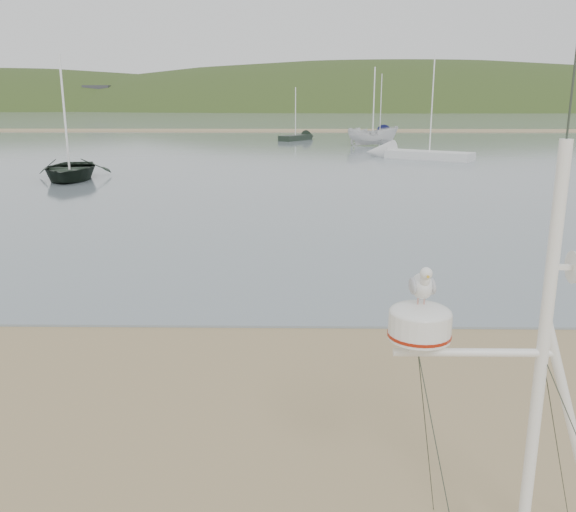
{
  "coord_description": "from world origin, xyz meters",
  "views": [
    {
      "loc": [
        2.15,
        -5.88,
        3.85
      ],
      "look_at": [
        2.04,
        1.0,
        2.07
      ],
      "focal_mm": 38.0,
      "sensor_mm": 36.0,
      "label": 1
    }
  ],
  "objects_px": {
    "boat_dark": "(66,128)",
    "sailboat_white_near": "(401,154)",
    "sailboat_dark_mid": "(302,137)",
    "mast_rig": "(524,479)",
    "sailboat_blue_far": "(383,133)",
    "boat_white": "(373,120)"
  },
  "relations": [
    {
      "from": "boat_white",
      "to": "boat_dark",
      "type": "bearing_deg",
      "value": 144.16
    },
    {
      "from": "boat_dark",
      "to": "sailboat_white_near",
      "type": "bearing_deg",
      "value": 23.18
    },
    {
      "from": "boat_white",
      "to": "sailboat_blue_far",
      "type": "distance_m",
      "value": 16.06
    },
    {
      "from": "mast_rig",
      "to": "sailboat_blue_far",
      "type": "relative_size",
      "value": 0.61
    },
    {
      "from": "boat_dark",
      "to": "boat_white",
      "type": "distance_m",
      "value": 28.08
    },
    {
      "from": "boat_dark",
      "to": "sailboat_white_near",
      "type": "distance_m",
      "value": 21.6
    },
    {
      "from": "sailboat_blue_far",
      "to": "sailboat_white_near",
      "type": "bearing_deg",
      "value": -95.06
    },
    {
      "from": "boat_white",
      "to": "mast_rig",
      "type": "bearing_deg",
      "value": 176.63
    },
    {
      "from": "boat_dark",
      "to": "boat_white",
      "type": "relative_size",
      "value": 1.18
    },
    {
      "from": "boat_white",
      "to": "sailboat_blue_far",
      "type": "xyz_separation_m",
      "value": [
        2.98,
        15.67,
        -1.83
      ]
    },
    {
      "from": "boat_dark",
      "to": "sailboat_dark_mid",
      "type": "xyz_separation_m",
      "value": [
        11.47,
        29.92,
        -2.2
      ]
    },
    {
      "from": "sailboat_dark_mid",
      "to": "boat_dark",
      "type": "bearing_deg",
      "value": -110.97
    },
    {
      "from": "boat_dark",
      "to": "boat_white",
      "type": "xyz_separation_m",
      "value": [
        17.26,
        22.15,
        -0.38
      ]
    },
    {
      "from": "boat_dark",
      "to": "mast_rig",
      "type": "bearing_deg",
      "value": -73.49
    },
    {
      "from": "sailboat_blue_far",
      "to": "sailboat_dark_mid",
      "type": "xyz_separation_m",
      "value": [
        -8.76,
        -7.9,
        0.0
      ]
    },
    {
      "from": "boat_dark",
      "to": "sailboat_blue_far",
      "type": "bearing_deg",
      "value": 51.6
    },
    {
      "from": "sailboat_blue_far",
      "to": "sailboat_dark_mid",
      "type": "height_order",
      "value": "sailboat_blue_far"
    },
    {
      "from": "sailboat_blue_far",
      "to": "sailboat_white_near",
      "type": "xyz_separation_m",
      "value": [
        -2.3,
        -25.99,
        -0.0
      ]
    },
    {
      "from": "boat_dark",
      "to": "boat_white",
      "type": "height_order",
      "value": "boat_dark"
    },
    {
      "from": "sailboat_blue_far",
      "to": "mast_rig",
      "type": "bearing_deg",
      "value": -96.78
    },
    {
      "from": "mast_rig",
      "to": "sailboat_white_near",
      "type": "distance_m",
      "value": 37.46
    },
    {
      "from": "sailboat_white_near",
      "to": "boat_white",
      "type": "bearing_deg",
      "value": 93.75
    }
  ]
}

